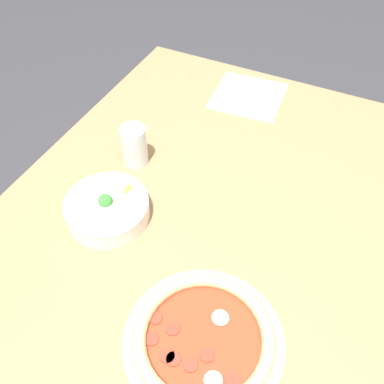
% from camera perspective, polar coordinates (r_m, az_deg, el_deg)
% --- Properties ---
extents(ground_plane, '(8.00, 8.00, 0.00)m').
position_cam_1_polar(ground_plane, '(1.62, 1.38, -22.34)').
color(ground_plane, '#333338').
extents(dining_table, '(1.33, 0.98, 0.77)m').
position_cam_1_polar(dining_table, '(1.01, 2.07, -9.27)').
color(dining_table, '#99724C').
rests_on(dining_table, ground_plane).
extents(pizza, '(0.29, 0.29, 0.04)m').
position_cam_1_polar(pizza, '(0.80, 1.55, -18.98)').
color(pizza, white).
rests_on(pizza, dining_table).
extents(bowl, '(0.19, 0.19, 0.07)m').
position_cam_1_polar(bowl, '(0.96, -11.25, -2.09)').
color(bowl, white).
rests_on(bowl, dining_table).
extents(napkin, '(0.21, 0.21, 0.00)m').
position_cam_1_polar(napkin, '(1.32, 7.49, 12.57)').
color(napkin, white).
rests_on(napkin, dining_table).
extents(fork, '(0.02, 0.18, 0.00)m').
position_cam_1_polar(fork, '(1.29, 7.11, 12.02)').
color(fork, silver).
rests_on(fork, napkin).
extents(knife, '(0.02, 0.19, 0.01)m').
position_cam_1_polar(knife, '(1.33, 8.24, 13.14)').
color(knife, silver).
rests_on(knife, napkin).
extents(glass, '(0.06, 0.06, 0.10)m').
position_cam_1_polar(glass, '(1.07, -7.71, 6.16)').
color(glass, silver).
rests_on(glass, dining_table).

